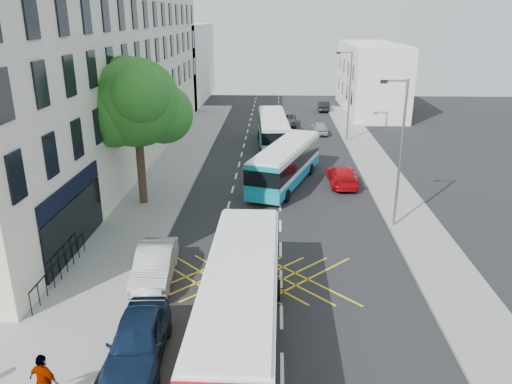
# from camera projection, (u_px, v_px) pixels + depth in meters

# --- Properties ---
(ground) EXTENTS (120.00, 120.00, 0.00)m
(ground) POSITION_uv_depth(u_px,v_px,m) (282.00, 368.00, 16.72)
(ground) COLOR black
(ground) RESTS_ON ground
(pavement_left) EXTENTS (5.00, 70.00, 0.15)m
(pavement_left) POSITION_uv_depth(u_px,v_px,m) (144.00, 203.00, 31.14)
(pavement_left) COLOR gray
(pavement_left) RESTS_ON ground
(pavement_right) EXTENTS (3.00, 70.00, 0.15)m
(pavement_right) POSITION_uv_depth(u_px,v_px,m) (402.00, 207.00, 30.53)
(pavement_right) COLOR gray
(pavement_right) RESTS_ON ground
(terrace_main) EXTENTS (8.30, 45.00, 13.50)m
(terrace_main) POSITION_uv_depth(u_px,v_px,m) (97.00, 76.00, 38.04)
(terrace_main) COLOR beige
(terrace_main) RESTS_ON ground
(terrace_far) EXTENTS (8.00, 20.00, 10.00)m
(terrace_far) POSITION_uv_depth(u_px,v_px,m) (176.00, 63.00, 67.34)
(terrace_far) COLOR silver
(terrace_far) RESTS_ON ground
(building_right) EXTENTS (6.00, 18.00, 8.00)m
(building_right) POSITION_uv_depth(u_px,v_px,m) (370.00, 78.00, 60.13)
(building_right) COLOR silver
(building_right) RESTS_ON ground
(street_tree) EXTENTS (6.30, 5.70, 8.80)m
(street_tree) POSITION_uv_depth(u_px,v_px,m) (136.00, 104.00, 29.02)
(street_tree) COLOR #382619
(street_tree) RESTS_ON pavement_left
(lamp_near) EXTENTS (1.45, 0.15, 8.00)m
(lamp_near) POSITION_uv_depth(u_px,v_px,m) (399.00, 147.00, 26.23)
(lamp_near) COLOR slate
(lamp_near) RESTS_ON pavement_right
(lamp_far) EXTENTS (1.45, 0.15, 8.00)m
(lamp_far) POSITION_uv_depth(u_px,v_px,m) (348.00, 92.00, 45.05)
(lamp_far) COLOR slate
(lamp_far) RESTS_ON pavement_right
(railings) EXTENTS (0.08, 5.60, 1.14)m
(railings) POSITION_uv_depth(u_px,v_px,m) (60.00, 268.00, 21.84)
(railings) COLOR black
(railings) RESTS_ON pavement_left
(bus_near) EXTENTS (2.82, 11.00, 3.09)m
(bus_near) POSITION_uv_depth(u_px,v_px,m) (241.00, 305.00, 17.41)
(bus_near) COLOR silver
(bus_near) RESTS_ON ground
(bus_mid) EXTENTS (5.28, 10.21, 2.81)m
(bus_mid) POSITION_uv_depth(u_px,v_px,m) (286.00, 164.00, 34.38)
(bus_mid) COLOR silver
(bus_mid) RESTS_ON ground
(bus_far) EXTENTS (2.96, 10.20, 2.83)m
(bus_far) POSITION_uv_depth(u_px,v_px,m) (273.00, 130.00, 44.27)
(bus_far) COLOR silver
(bus_far) RESTS_ON ground
(motorbike) EXTENTS (0.69, 2.22, 1.97)m
(motorbike) POSITION_uv_depth(u_px,v_px,m) (245.00, 374.00, 15.08)
(motorbike) COLOR black
(motorbike) RESTS_ON ground
(parked_car_blue) EXTENTS (2.15, 4.72, 1.57)m
(parked_car_blue) POSITION_uv_depth(u_px,v_px,m) (138.00, 340.00, 16.89)
(parked_car_blue) COLOR #0D1B34
(parked_car_blue) RESTS_ON ground
(parked_car_silver) EXTENTS (1.91, 4.64, 1.49)m
(parked_car_silver) POSITION_uv_depth(u_px,v_px,m) (155.00, 265.00, 22.07)
(parked_car_silver) COLOR #A5A6AD
(parked_car_silver) RESTS_ON ground
(red_hatchback) EXTENTS (1.92, 4.61, 1.33)m
(red_hatchback) POSITION_uv_depth(u_px,v_px,m) (342.00, 175.00, 34.58)
(red_hatchback) COLOR #BF080F
(red_hatchback) RESTS_ON ground
(distant_car_grey) EXTENTS (2.20, 4.56, 1.25)m
(distant_car_grey) POSITION_uv_depth(u_px,v_px,m) (286.00, 120.00, 52.86)
(distant_car_grey) COLOR #3E4246
(distant_car_grey) RESTS_ON ground
(distant_car_silver) EXTENTS (1.70, 3.68, 1.22)m
(distant_car_silver) POSITION_uv_depth(u_px,v_px,m) (319.00, 128.00, 49.39)
(distant_car_silver) COLOR #989B9F
(distant_car_silver) RESTS_ON ground
(distant_car_dark) EXTENTS (1.37, 3.70, 1.21)m
(distant_car_dark) POSITION_uv_depth(u_px,v_px,m) (324.00, 106.00, 61.19)
(distant_car_dark) COLOR black
(distant_car_dark) RESTS_ON ground
(pedestrian_far) EXTENTS (1.15, 0.76, 1.81)m
(pedestrian_far) POSITION_uv_depth(u_px,v_px,m) (44.00, 381.00, 14.60)
(pedestrian_far) COLOR gray
(pedestrian_far) RESTS_ON pavement_left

